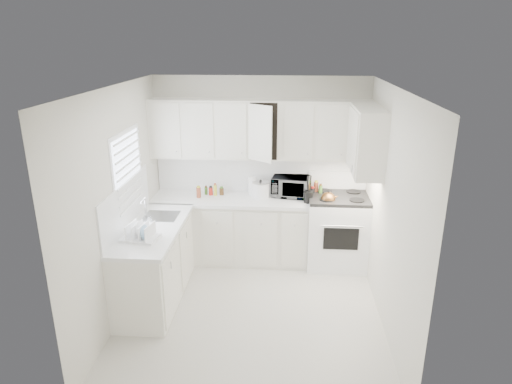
# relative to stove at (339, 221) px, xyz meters

# --- Properties ---
(floor) EXTENTS (3.20, 3.20, 0.00)m
(floor) POSITION_rel_stove_xyz_m (-1.12, -1.26, -0.66)
(floor) COLOR beige
(floor) RESTS_ON ground
(ceiling) EXTENTS (3.20, 3.20, 0.00)m
(ceiling) POSITION_rel_stove_xyz_m (-1.12, -1.26, 1.94)
(ceiling) COLOR white
(ceiling) RESTS_ON ground
(wall_back) EXTENTS (3.00, 0.00, 3.00)m
(wall_back) POSITION_rel_stove_xyz_m (-1.12, 0.34, 0.64)
(wall_back) COLOR silver
(wall_back) RESTS_ON ground
(wall_front) EXTENTS (3.00, 0.00, 3.00)m
(wall_front) POSITION_rel_stove_xyz_m (-1.12, -2.86, 0.64)
(wall_front) COLOR silver
(wall_front) RESTS_ON ground
(wall_left) EXTENTS (0.00, 3.20, 3.20)m
(wall_left) POSITION_rel_stove_xyz_m (-2.62, -1.26, 0.64)
(wall_left) COLOR silver
(wall_left) RESTS_ON ground
(wall_right) EXTENTS (0.00, 3.20, 3.20)m
(wall_right) POSITION_rel_stove_xyz_m (0.38, -1.26, 0.64)
(wall_right) COLOR silver
(wall_right) RESTS_ON ground
(window_blinds) EXTENTS (0.06, 0.96, 1.06)m
(window_blinds) POSITION_rel_stove_xyz_m (-2.60, -0.91, 0.89)
(window_blinds) COLOR white
(window_blinds) RESTS_ON wall_left
(lower_cabinets_back) EXTENTS (2.22, 0.60, 0.90)m
(lower_cabinets_back) POSITION_rel_stove_xyz_m (-1.51, 0.04, -0.21)
(lower_cabinets_back) COLOR silver
(lower_cabinets_back) RESTS_ON floor
(lower_cabinets_left) EXTENTS (0.60, 1.60, 0.90)m
(lower_cabinets_left) POSITION_rel_stove_xyz_m (-2.32, -1.06, -0.21)
(lower_cabinets_left) COLOR silver
(lower_cabinets_left) RESTS_ON floor
(countertop_back) EXTENTS (2.24, 0.64, 0.05)m
(countertop_back) POSITION_rel_stove_xyz_m (-1.51, 0.03, 0.27)
(countertop_back) COLOR silver
(countertop_back) RESTS_ON lower_cabinets_back
(countertop_left) EXTENTS (0.64, 1.62, 0.05)m
(countertop_left) POSITION_rel_stove_xyz_m (-2.31, -1.06, 0.27)
(countertop_left) COLOR silver
(countertop_left) RESTS_ON lower_cabinets_left
(backsplash_back) EXTENTS (2.98, 0.02, 0.55)m
(backsplash_back) POSITION_rel_stove_xyz_m (-1.12, 0.33, 0.57)
(backsplash_back) COLOR white
(backsplash_back) RESTS_ON wall_back
(backsplash_left) EXTENTS (0.02, 1.60, 0.55)m
(backsplash_left) POSITION_rel_stove_xyz_m (-2.61, -1.06, 0.57)
(backsplash_left) COLOR white
(backsplash_left) RESTS_ON wall_left
(upper_cabinets_back) EXTENTS (3.00, 0.33, 0.80)m
(upper_cabinets_back) POSITION_rel_stove_xyz_m (-1.12, 0.18, 0.84)
(upper_cabinets_back) COLOR silver
(upper_cabinets_back) RESTS_ON wall_back
(upper_cabinets_right) EXTENTS (0.33, 0.90, 0.80)m
(upper_cabinets_right) POSITION_rel_stove_xyz_m (0.22, -0.44, 0.84)
(upper_cabinets_right) COLOR silver
(upper_cabinets_right) RESTS_ON wall_right
(sink) EXTENTS (0.42, 0.38, 0.30)m
(sink) POSITION_rel_stove_xyz_m (-2.31, -0.71, 0.41)
(sink) COLOR gray
(sink) RESTS_ON countertop_left
(stove) EXTENTS (0.86, 0.71, 1.32)m
(stove) POSITION_rel_stove_xyz_m (0.00, 0.00, 0.00)
(stove) COLOR white
(stove) RESTS_ON floor
(tea_kettle) EXTENTS (0.28, 0.25, 0.22)m
(tea_kettle) POSITION_rel_stove_xyz_m (-0.18, -0.16, 0.39)
(tea_kettle) COLOR brown
(tea_kettle) RESTS_ON stove
(frying_pan) EXTENTS (0.33, 0.50, 0.04)m
(frying_pan) POSITION_rel_stove_xyz_m (0.18, 0.16, 0.31)
(frying_pan) COLOR black
(frying_pan) RESTS_ON stove
(microwave) EXTENTS (0.55, 0.36, 0.35)m
(microwave) POSITION_rel_stove_xyz_m (-0.68, 0.18, 0.47)
(microwave) COLOR gray
(microwave) RESTS_ON countertop_back
(rice_cooker) EXTENTS (0.32, 0.32, 0.25)m
(rice_cooker) POSITION_rel_stove_xyz_m (-1.10, 0.10, 0.42)
(rice_cooker) COLOR white
(rice_cooker) RESTS_ON countertop_back
(paper_towel) EXTENTS (0.12, 0.12, 0.27)m
(paper_towel) POSITION_rel_stove_xyz_m (-1.22, 0.18, 0.43)
(paper_towel) COLOR white
(paper_towel) RESTS_ON countertop_back
(utensil_crock) EXTENTS (0.16, 0.16, 0.39)m
(utensil_crock) POSITION_rel_stove_xyz_m (-0.44, -0.07, 0.49)
(utensil_crock) COLOR black
(utensil_crock) RESTS_ON countertop_back
(dish_rack) EXTENTS (0.42, 0.34, 0.21)m
(dish_rack) POSITION_rel_stove_xyz_m (-2.35, -1.39, 0.40)
(dish_rack) COLOR white
(dish_rack) RESTS_ON countertop_left
(spice_left_0) EXTENTS (0.06, 0.06, 0.13)m
(spice_left_0) POSITION_rel_stove_xyz_m (-1.97, 0.16, 0.36)
(spice_left_0) COLOR #974529
(spice_left_0) RESTS_ON countertop_back
(spice_left_1) EXTENTS (0.06, 0.06, 0.13)m
(spice_left_1) POSITION_rel_stove_xyz_m (-1.89, 0.07, 0.36)
(spice_left_1) COLOR #437727
(spice_left_1) RESTS_ON countertop_back
(spice_left_2) EXTENTS (0.06, 0.06, 0.13)m
(spice_left_2) POSITION_rel_stove_xyz_m (-1.82, 0.16, 0.36)
(spice_left_2) COLOR red
(spice_left_2) RESTS_ON countertop_back
(spice_left_3) EXTENTS (0.06, 0.06, 0.13)m
(spice_left_3) POSITION_rel_stove_xyz_m (-1.74, 0.07, 0.36)
(spice_left_3) COLOR gold
(spice_left_3) RESTS_ON countertop_back
(spice_left_4) EXTENTS (0.06, 0.06, 0.13)m
(spice_left_4) POSITION_rel_stove_xyz_m (-1.67, 0.16, 0.36)
(spice_left_4) COLOR #503217
(spice_left_4) RESTS_ON countertop_back
(sauce_right_0) EXTENTS (0.06, 0.06, 0.19)m
(sauce_right_0) POSITION_rel_stove_xyz_m (-0.54, 0.20, 0.39)
(sauce_right_0) COLOR red
(sauce_right_0) RESTS_ON countertop_back
(sauce_right_1) EXTENTS (0.06, 0.06, 0.19)m
(sauce_right_1) POSITION_rel_stove_xyz_m (-0.48, 0.14, 0.39)
(sauce_right_1) COLOR gold
(sauce_right_1) RESTS_ON countertop_back
(sauce_right_2) EXTENTS (0.06, 0.06, 0.19)m
(sauce_right_2) POSITION_rel_stove_xyz_m (-0.43, 0.20, 0.39)
(sauce_right_2) COLOR #503217
(sauce_right_2) RESTS_ON countertop_back
(sauce_right_3) EXTENTS (0.06, 0.06, 0.19)m
(sauce_right_3) POSITION_rel_stove_xyz_m (-0.37, 0.14, 0.39)
(sauce_right_3) COLOR black
(sauce_right_3) RESTS_ON countertop_back
(sauce_right_4) EXTENTS (0.06, 0.06, 0.19)m
(sauce_right_4) POSITION_rel_stove_xyz_m (-0.32, 0.20, 0.39)
(sauce_right_4) COLOR #974529
(sauce_right_4) RESTS_ON countertop_back
(sauce_right_5) EXTENTS (0.06, 0.06, 0.19)m
(sauce_right_5) POSITION_rel_stove_xyz_m (-0.26, 0.14, 0.39)
(sauce_right_5) COLOR #437727
(sauce_right_5) RESTS_ON countertop_back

